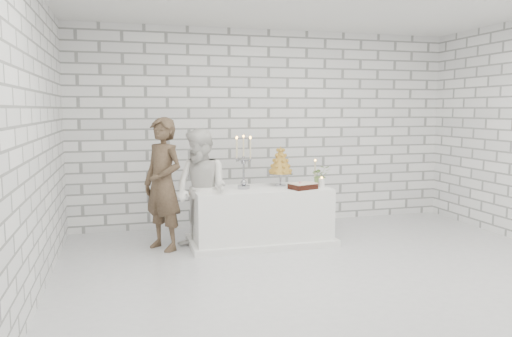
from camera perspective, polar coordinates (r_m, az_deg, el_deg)
name	(u,v)px	position (r m, az deg, el deg)	size (l,w,h in m)	color
ground	(332,271)	(5.68, 8.75, -11.62)	(6.00, 5.00, 0.01)	silver
wall_back	(268,128)	(7.75, 1.43, 4.68)	(6.00, 0.01, 3.00)	white
wall_front	(510,159)	(3.29, 27.13, 0.99)	(6.00, 0.01, 3.00)	white
wall_left	(33,141)	(4.99, -24.26, 2.88)	(0.01, 5.00, 3.00)	white
cake_table	(261,216)	(6.67, 0.57, -5.43)	(1.80, 0.80, 0.75)	white
groom	(163,184)	(6.41, -10.63, -1.76)	(0.62, 0.41, 1.69)	#443325
bride	(202,190)	(6.28, -6.27, -2.51)	(0.75, 0.59, 1.55)	white
candelabra	(244,162)	(6.49, -1.44, 0.74)	(0.29, 0.29, 0.71)	#9A9AA4
croquembouche	(280,166)	(6.78, 2.83, 0.31)	(0.35, 0.35, 0.54)	#A47529
chocolate_cake	(303,186)	(6.53, 5.41, -2.01)	(0.33, 0.24, 0.08)	black
pillar_candle	(322,183)	(6.71, 7.55, -1.64)	(0.08, 0.08, 0.12)	white
extra_taper	(315,172)	(7.01, 6.81, -0.44)	(0.06, 0.06, 0.32)	beige
flowers	(320,175)	(6.86, 7.41, -0.78)	(0.25, 0.22, 0.28)	#4D7C3D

